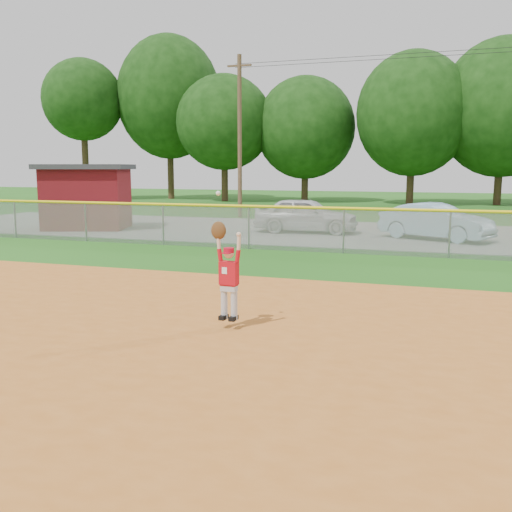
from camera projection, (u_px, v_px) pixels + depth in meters
The scene contains 10 objects.
ground at pixel (243, 337), 9.62m from camera, with size 120.00×120.00×0.00m, color #1C5413.
clay_infield at pixel (158, 406), 6.81m from camera, with size 24.00×16.00×0.04m, color #AF5E1F.
parking_strip at pixel (367, 233), 24.63m from camera, with size 44.00×10.00×0.03m, color slate.
car_white_a at pixel (306, 215), 24.75m from camera, with size 1.80×4.47×1.52m, color silver.
car_blue at pixel (436, 222), 22.30m from camera, with size 1.50×4.31×1.42m, color #80A6BE.
utility_shed at pixel (87, 196), 26.25m from camera, with size 4.72×4.15×2.98m.
outfield_fence at pixel (344, 227), 18.87m from camera, with size 40.06×0.10×1.55m.
power_lines at pixel (404, 131), 29.23m from camera, with size 19.40×0.24×9.00m.
tree_line at pixel (420, 106), 43.73m from camera, with size 62.37×13.00×14.43m.
ballplayer at pixel (227, 271), 9.89m from camera, with size 0.57×0.25×2.24m.
Camera 1 is at (3.13, -8.76, 2.84)m, focal length 40.00 mm.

